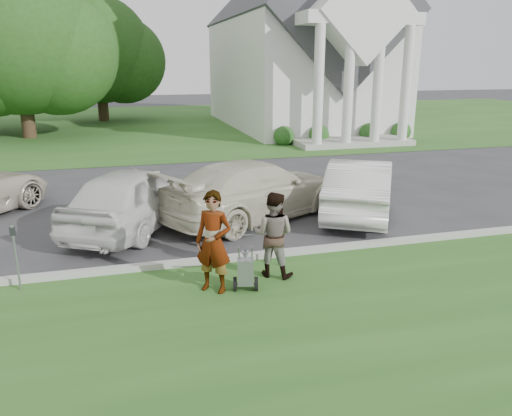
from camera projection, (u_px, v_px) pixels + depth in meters
name	position (u px, v px, depth m)	size (l,w,h in m)	color
ground	(270.00, 267.00, 10.73)	(120.00, 120.00, 0.00)	#333335
grass_strip	(324.00, 339.00, 7.95)	(80.00, 7.00, 0.01)	#27561D
church_lawn	(162.00, 124.00, 35.73)	(80.00, 30.00, 0.01)	#27561D
curb	(263.00, 255.00, 11.22)	(80.00, 0.18, 0.15)	#9E9E93
church	(300.00, 35.00, 32.73)	(9.19, 19.00, 24.10)	white
tree_left	(18.00, 46.00, 27.63)	(10.63, 8.40, 9.71)	#332316
tree_back	(99.00, 55.00, 36.16)	(9.61, 7.60, 8.89)	#332316
striping_cart	(246.00, 272.00, 9.56)	(0.60, 1.00, 0.87)	black
person_left	(214.00, 243.00, 9.37)	(0.72, 0.47, 1.97)	#999999
person_right	(273.00, 235.00, 10.09)	(0.86, 0.67, 1.77)	#999999
parking_meter_near	(279.00, 232.00, 10.60)	(0.09, 0.08, 1.25)	gray
parking_meter_far	(15.00, 250.00, 9.44)	(0.09, 0.09, 1.31)	gray
car_b	(133.00, 197.00, 13.08)	(1.98, 4.91, 1.67)	silver
car_c	(255.00, 190.00, 13.93)	(2.30, 5.67, 1.64)	beige
car_d	(360.00, 187.00, 14.30)	(1.70, 4.87, 1.61)	silver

